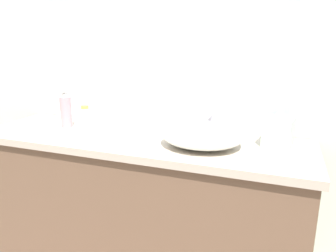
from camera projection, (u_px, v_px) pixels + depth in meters
The scene contains 9 objects.
bathroom_wall_rear at pixel (162, 52), 1.78m from camera, with size 6.00×0.06×2.60m, color silver.
vanity_counter at pixel (140, 214), 1.74m from camera, with size 1.72×0.52×0.88m.
wall_mirror_panel at pixel (156, 26), 1.71m from camera, with size 1.43×0.01×1.11m, color #B2BCC6.
sink_basin at pixel (202, 135), 1.48m from camera, with size 0.39×0.34×0.11m, color white.
faucet at pixel (211, 118), 1.64m from camera, with size 0.03×0.12×0.16m.
soap_dispenser at pixel (66, 110), 1.79m from camera, with size 0.06×0.06×0.23m.
lotion_bottle at pixel (86, 120), 1.68m from camera, with size 0.04×0.04×0.15m.
tissue_box at pixel (279, 130), 1.48m from camera, with size 0.15×0.15×0.17m.
candle_jar at pixel (129, 131), 1.65m from camera, with size 0.06×0.06×0.04m, color silver.
Camera 1 is at (0.66, -0.97, 1.36)m, focal length 33.91 mm.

